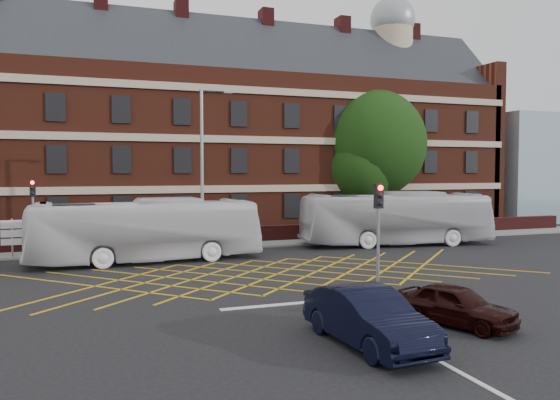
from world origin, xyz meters
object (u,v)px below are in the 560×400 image
object	(u,v)px
bus_left	(147,230)
direction_signs	(12,234)
bus_right	(396,218)
deciduous_tree	(371,151)
car_maroon	(456,305)
street_lamp	(203,199)
car_navy	(368,317)
traffic_light_near	(378,249)
utility_cabinet	(377,303)
traffic_light_far	(34,225)

from	to	relation	value
bus_left	direction_signs	distance (m)	7.50
bus_right	deciduous_tree	world-z (taller)	deciduous_tree
bus_left	car_maroon	world-z (taller)	bus_left
deciduous_tree	street_lamp	distance (m)	18.35
bus_left	car_navy	bearing A→B (deg)	-168.43
deciduous_tree	traffic_light_near	bearing A→B (deg)	-118.20
traffic_light_near	street_lamp	world-z (taller)	street_lamp
car_navy	bus_right	bearing A→B (deg)	52.09
utility_cabinet	direction_signs	bearing A→B (deg)	127.38
car_maroon	street_lamp	xyz separation A→B (m)	(-4.59, 16.05, 2.58)
street_lamp	traffic_light_far	bearing A→B (deg)	159.93
car_maroon	utility_cabinet	xyz separation A→B (m)	(-1.75, 1.76, -0.20)
deciduous_tree	utility_cabinet	bearing A→B (deg)	-118.42
bus_left	traffic_light_near	world-z (taller)	traffic_light_near
traffic_light_far	traffic_light_near	bearing A→B (deg)	-47.74
bus_left	car_maroon	distance (m)	17.15
bus_right	car_maroon	xyz separation A→B (m)	(-8.01, -16.53, -1.09)
bus_left	deciduous_tree	world-z (taller)	deciduous_tree
street_lamp	utility_cabinet	distance (m)	14.83
deciduous_tree	street_lamp	xyz separation A→B (m)	(-15.56, -9.21, -3.14)
car_maroon	direction_signs	world-z (taller)	direction_signs
deciduous_tree	street_lamp	world-z (taller)	deciduous_tree
traffic_light_far	bus_right	bearing A→B (deg)	-7.38
bus_left	traffic_light_far	size ratio (longest dim) A/B	2.80
bus_left	bus_right	bearing A→B (deg)	-88.61
traffic_light_near	direction_signs	distance (m)	20.03
car_navy	street_lamp	size ratio (longest dim) A/B	0.51
car_maroon	deciduous_tree	size ratio (longest dim) A/B	0.33
bus_left	utility_cabinet	bearing A→B (deg)	-159.16
car_maroon	street_lamp	distance (m)	16.89
car_navy	traffic_light_far	xyz separation A→B (m)	(-10.00, 20.16, 0.98)
car_maroon	direction_signs	bearing A→B (deg)	105.24
bus_right	street_lamp	xyz separation A→B (m)	(-12.60, -0.47, 1.50)
deciduous_tree	traffic_light_near	size ratio (longest dim) A/B	2.66
utility_cabinet	car_maroon	bearing A→B (deg)	-45.07
bus_left	traffic_light_far	world-z (taller)	traffic_light_far
deciduous_tree	direction_signs	bearing A→B (deg)	-165.12
car_navy	car_maroon	world-z (taller)	car_navy
car_navy	bus_left	bearing A→B (deg)	100.49
traffic_light_near	bus_left	bearing A→B (deg)	125.60
street_lamp	car_navy	bearing A→B (deg)	-86.39
bus_left	street_lamp	size ratio (longest dim) A/B	1.29
bus_right	car_maroon	bearing A→B (deg)	162.37
traffic_light_far	utility_cabinet	xyz separation A→B (m)	(11.77, -17.56, -1.33)
traffic_light_near	street_lamp	distance (m)	12.40
car_navy	traffic_light_near	size ratio (longest dim) A/B	1.11
direction_signs	bus_left	bearing A→B (deg)	-25.59
deciduous_tree	utility_cabinet	size ratio (longest dim) A/B	13.00
bus_right	traffic_light_near	xyz separation A→B (m)	(-8.14, -11.96, 0.05)
car_maroon	traffic_light_far	size ratio (longest dim) A/B	0.87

